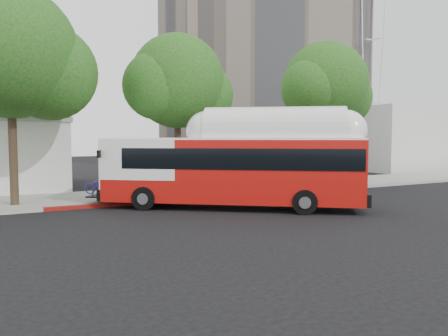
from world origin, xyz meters
The scene contains 10 objects.
ground centered at (0.00, 0.00, 0.00)m, with size 120.00×120.00×0.00m, color black.
sidewalk centered at (0.00, 6.50, 0.07)m, with size 60.00×5.00×0.15m, color gray.
curb_strip centered at (0.00, 3.90, 0.07)m, with size 60.00×0.30×0.15m, color gray.
red_curb_segment centered at (-3.00, 3.90, 0.08)m, with size 10.00×0.32×0.16m, color maroon.
street_tree_left centered at (-8.53, 5.56, 6.60)m, with size 6.67×5.80×9.74m.
street_tree_mid centered at (-0.59, 6.06, 5.91)m, with size 5.75×5.00×8.62m.
street_tree_right centered at (9.44, 5.86, 6.26)m, with size 6.21×5.40×9.18m.
apartment_tower centered at (18.00, 28.00, 17.62)m, with size 18.00×18.00×37.00m.
horizon_block centered at (30.00, 16.00, 3.00)m, with size 20.00×12.00×6.00m, color silver.
transit_bus centered at (-0.49, 0.81, 1.67)m, with size 10.86×8.91×3.56m.
Camera 1 is at (-9.84, -15.85, 3.12)m, focal length 35.00 mm.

